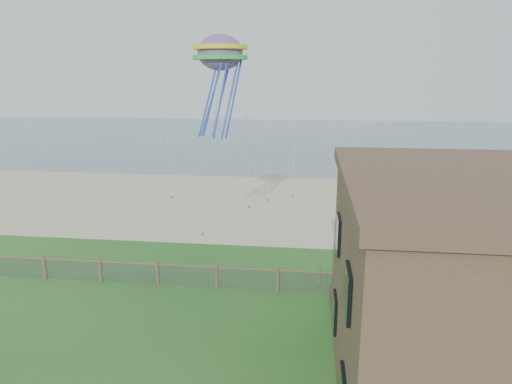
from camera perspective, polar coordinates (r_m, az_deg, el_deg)
ground at (r=18.03m, az=-9.01°, el=-20.13°), size 160.00×160.00×0.00m
sand_beach at (r=37.92m, az=0.01°, el=-1.35°), size 72.00×20.00×0.02m
ocean at (r=81.04m, az=3.79°, el=6.88°), size 160.00×68.00×0.02m
chainlink_fence at (r=22.84m, az=-4.92°, el=-10.66°), size 36.20×0.20×1.25m
motel_deck at (r=23.29m, az=28.55°, el=-12.75°), size 15.00×2.00×0.50m
picnic_table at (r=18.14m, az=20.09°, el=-19.09°), size 2.09×1.65×0.83m
octopus_kite at (r=25.23m, az=-4.45°, el=13.46°), size 3.16×2.39×6.07m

